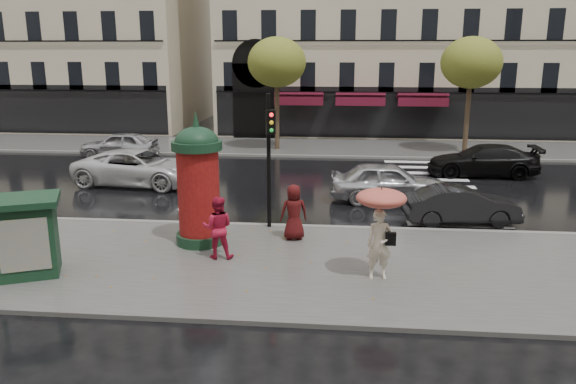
# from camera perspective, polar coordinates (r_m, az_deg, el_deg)

# --- Properties ---
(ground) EXTENTS (160.00, 160.00, 0.00)m
(ground) POSITION_cam_1_polar(r_m,az_deg,el_deg) (16.34, -1.33, -6.96)
(ground) COLOR black
(ground) RESTS_ON ground
(near_sidewalk) EXTENTS (90.00, 7.00, 0.12)m
(near_sidewalk) POSITION_cam_1_polar(r_m,az_deg,el_deg) (15.86, -1.54, -7.41)
(near_sidewalk) COLOR #474744
(near_sidewalk) RESTS_ON ground
(far_sidewalk) EXTENTS (90.00, 6.00, 0.12)m
(far_sidewalk) POSITION_cam_1_polar(r_m,az_deg,el_deg) (34.67, 2.38, 4.55)
(far_sidewalk) COLOR #474744
(far_sidewalk) RESTS_ON ground
(near_kerb) EXTENTS (90.00, 0.25, 0.14)m
(near_kerb) POSITION_cam_1_polar(r_m,az_deg,el_deg) (19.13, -0.27, -3.52)
(near_kerb) COLOR slate
(near_kerb) RESTS_ON ground
(far_kerb) EXTENTS (90.00, 0.25, 0.14)m
(far_kerb) POSITION_cam_1_polar(r_m,az_deg,el_deg) (31.72, 2.08, 3.66)
(far_kerb) COLOR slate
(far_kerb) RESTS_ON ground
(zebra_crossing) EXTENTS (3.60, 11.75, 0.01)m
(zebra_crossing) POSITION_cam_1_polar(r_m,az_deg,el_deg) (25.76, 14.64, 0.55)
(zebra_crossing) COLOR silver
(zebra_crossing) RESTS_ON ground
(tree_far_left) EXTENTS (3.40, 3.40, 6.64)m
(tree_far_left) POSITION_cam_1_polar(r_m,az_deg,el_deg) (33.35, -1.15, 13.00)
(tree_far_left) COLOR #38281C
(tree_far_left) RESTS_ON ground
(tree_far_right) EXTENTS (3.40, 3.40, 6.64)m
(tree_far_right) POSITION_cam_1_polar(r_m,az_deg,el_deg) (33.90, 18.12, 12.34)
(tree_far_right) COLOR #38281C
(tree_far_right) RESTS_ON ground
(woman_umbrella) EXTENTS (1.28, 1.28, 2.47)m
(woman_umbrella) POSITION_cam_1_polar(r_m,az_deg,el_deg) (14.50, 9.39, -2.65)
(woman_umbrella) COLOR beige
(woman_umbrella) RESTS_ON near_sidewalk
(woman_red) EXTENTS (0.92, 0.74, 1.81)m
(woman_red) POSITION_cam_1_polar(r_m,az_deg,el_deg) (16.06, -7.15, -3.59)
(woman_red) COLOR #B11533
(woman_red) RESTS_ON near_sidewalk
(man_burgundy) EXTENTS (0.98, 0.78, 1.75)m
(man_burgundy) POSITION_cam_1_polar(r_m,az_deg,el_deg) (17.49, 0.60, -2.06)
(man_burgundy) COLOR #420D0E
(man_burgundy) RESTS_ON near_sidewalk
(morris_column) EXTENTS (1.51, 1.51, 4.07)m
(morris_column) POSITION_cam_1_polar(r_m,az_deg,el_deg) (17.09, -9.11, 1.07)
(morris_column) COLOR #13311D
(morris_column) RESTS_ON near_sidewalk
(traffic_light) EXTENTS (0.33, 0.44, 4.44)m
(traffic_light) POSITION_cam_1_polar(r_m,az_deg,el_deg) (18.26, -1.91, 4.48)
(traffic_light) COLOR black
(traffic_light) RESTS_ON near_sidewalk
(newsstand) EXTENTS (2.18, 2.04, 2.10)m
(newsstand) POSITION_cam_1_polar(r_m,az_deg,el_deg) (16.24, -25.03, -4.00)
(newsstand) COLOR #13311D
(newsstand) RESTS_ON near_sidewalk
(car_silver) EXTENTS (4.70, 2.00, 1.59)m
(car_silver) POSITION_cam_1_polar(r_m,az_deg,el_deg) (22.71, 10.17, 1.01)
(car_silver) COLOR #B8B8BD
(car_silver) RESTS_ON ground
(car_darkgrey) EXTENTS (4.08, 1.80, 1.30)m
(car_darkgrey) POSITION_cam_1_polar(r_m,az_deg,el_deg) (20.47, 17.19, -1.28)
(car_darkgrey) COLOR black
(car_darkgrey) RESTS_ON ground
(car_white) EXTENTS (5.97, 3.28, 1.59)m
(car_white) POSITION_cam_1_polar(r_m,az_deg,el_deg) (25.97, -14.92, 2.42)
(car_white) COLOR silver
(car_white) RESTS_ON ground
(car_black) EXTENTS (5.21, 2.20, 1.50)m
(car_black) POSITION_cam_1_polar(r_m,az_deg,el_deg) (28.53, 19.18, 3.05)
(car_black) COLOR black
(car_black) RESTS_ON ground
(car_far_silver) EXTENTS (4.35, 1.89, 1.46)m
(car_far_silver) POSITION_cam_1_polar(r_m,az_deg,el_deg) (32.99, -16.75, 4.64)
(car_far_silver) COLOR #A6A6AB
(car_far_silver) RESTS_ON ground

